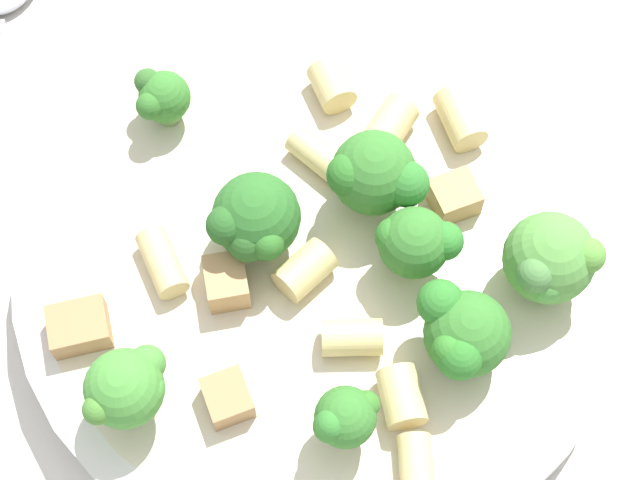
# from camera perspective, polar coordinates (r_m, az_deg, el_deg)

# --- Properties ---
(ground_plane) EXTENTS (2.00, 2.00, 0.00)m
(ground_plane) POSITION_cam_1_polar(r_m,az_deg,el_deg) (0.49, -0.00, -1.93)
(ground_plane) COLOR beige
(pasta_bowl) EXTENTS (0.27, 0.27, 0.03)m
(pasta_bowl) POSITION_cam_1_polar(r_m,az_deg,el_deg) (0.47, -0.00, -1.11)
(pasta_bowl) COLOR silver
(pasta_bowl) RESTS_ON ground_plane
(broccoli_floret_0) EXTENTS (0.03, 0.04, 0.04)m
(broccoli_floret_0) POSITION_cam_1_polar(r_m,az_deg,el_deg) (0.42, -10.26, -7.76)
(broccoli_floret_0) COLOR #9EC175
(broccoli_floret_0) RESTS_ON pasta_bowl
(broccoli_floret_1) EXTENTS (0.04, 0.04, 0.04)m
(broccoli_floret_1) POSITION_cam_1_polar(r_m,az_deg,el_deg) (0.44, 12.18, -1.06)
(broccoli_floret_1) COLOR #9EC175
(broccoli_floret_1) RESTS_ON pasta_bowl
(broccoli_floret_2) EXTENTS (0.02, 0.03, 0.03)m
(broccoli_floret_2) POSITION_cam_1_polar(r_m,az_deg,el_deg) (0.41, 1.27, -9.49)
(broccoli_floret_2) COLOR #9EC175
(broccoli_floret_2) RESTS_ON pasta_bowl
(broccoli_floret_3) EXTENTS (0.04, 0.04, 0.04)m
(broccoli_floret_3) POSITION_cam_1_polar(r_m,az_deg,el_deg) (0.44, -3.55, 1.07)
(broccoli_floret_3) COLOR #84AD60
(broccoli_floret_3) RESTS_ON pasta_bowl
(broccoli_floret_4) EXTENTS (0.04, 0.04, 0.04)m
(broccoli_floret_4) POSITION_cam_1_polar(r_m,az_deg,el_deg) (0.43, 7.60, -4.97)
(broccoli_floret_4) COLOR #84AD60
(broccoli_floret_4) RESTS_ON pasta_bowl
(broccoli_floret_5) EXTENTS (0.03, 0.03, 0.04)m
(broccoli_floret_5) POSITION_cam_1_polar(r_m,az_deg,el_deg) (0.44, 5.10, -0.14)
(broccoli_floret_5) COLOR #9EC175
(broccoli_floret_5) RESTS_ON pasta_bowl
(broccoli_floret_6) EXTENTS (0.03, 0.03, 0.03)m
(broccoli_floret_6) POSITION_cam_1_polar(r_m,az_deg,el_deg) (0.48, -8.47, 7.58)
(broccoli_floret_6) COLOR #84AD60
(broccoli_floret_6) RESTS_ON pasta_bowl
(broccoli_floret_7) EXTENTS (0.04, 0.04, 0.04)m
(broccoli_floret_7) POSITION_cam_1_polar(r_m,az_deg,el_deg) (0.45, 2.91, 3.53)
(broccoli_floret_7) COLOR #84AD60
(broccoli_floret_7) RESTS_ON pasta_bowl
(rigatoni_0) EXTENTS (0.02, 0.03, 0.02)m
(rigatoni_0) POSITION_cam_1_polar(r_m,az_deg,el_deg) (0.45, -0.82, -1.62)
(rigatoni_0) COLOR #E0C67F
(rigatoni_0) RESTS_ON pasta_bowl
(rigatoni_1) EXTENTS (0.03, 0.02, 0.01)m
(rigatoni_1) POSITION_cam_1_polar(r_m,az_deg,el_deg) (0.48, -0.11, 4.52)
(rigatoni_1) COLOR #E0C67F
(rigatoni_1) RESTS_ON pasta_bowl
(rigatoni_2) EXTENTS (0.02, 0.03, 0.02)m
(rigatoni_2) POSITION_cam_1_polar(r_m,az_deg,el_deg) (0.44, 1.72, -5.22)
(rigatoni_2) COLOR #E0C67F
(rigatoni_2) RESTS_ON pasta_bowl
(rigatoni_3) EXTENTS (0.02, 0.02, 0.02)m
(rigatoni_3) POSITION_cam_1_polar(r_m,az_deg,el_deg) (0.49, 0.63, 8.25)
(rigatoni_3) COLOR #E0C67F
(rigatoni_3) RESTS_ON pasta_bowl
(rigatoni_4) EXTENTS (0.03, 0.01, 0.01)m
(rigatoni_4) POSITION_cam_1_polar(r_m,az_deg,el_deg) (0.46, -8.41, -1.19)
(rigatoni_4) COLOR #E0C67F
(rigatoni_4) RESTS_ON pasta_bowl
(rigatoni_5) EXTENTS (0.03, 0.02, 0.02)m
(rigatoni_5) POSITION_cam_1_polar(r_m,az_deg,el_deg) (0.49, 7.48, 6.47)
(rigatoni_5) COLOR #E0C67F
(rigatoni_5) RESTS_ON pasta_bowl
(rigatoni_6) EXTENTS (0.03, 0.02, 0.02)m
(rigatoni_6) POSITION_cam_1_polar(r_m,az_deg,el_deg) (0.43, 4.94, -8.08)
(rigatoni_6) COLOR #E0C67F
(rigatoni_6) RESTS_ON pasta_bowl
(rigatoni_7) EXTENTS (0.03, 0.02, 0.01)m
(rigatoni_7) POSITION_cam_1_polar(r_m,az_deg,el_deg) (0.43, 5.16, -12.01)
(rigatoni_7) COLOR #E0C67F
(rigatoni_7) RESTS_ON pasta_bowl
(rigatoni_8) EXTENTS (0.03, 0.03, 0.02)m
(rigatoni_8) POSITION_cam_1_polar(r_m,az_deg,el_deg) (0.48, 3.61, 5.89)
(rigatoni_8) COLOR #E0C67F
(rigatoni_8) RESTS_ON pasta_bowl
(chicken_chunk_0) EXTENTS (0.02, 0.02, 0.01)m
(chicken_chunk_0) POSITION_cam_1_polar(r_m,az_deg,el_deg) (0.43, -4.96, -8.39)
(chicken_chunk_0) COLOR #A87A4C
(chicken_chunk_0) RESTS_ON pasta_bowl
(chicken_chunk_1) EXTENTS (0.02, 0.02, 0.02)m
(chicken_chunk_1) POSITION_cam_1_polar(r_m,az_deg,el_deg) (0.45, -5.03, -2.21)
(chicken_chunk_1) COLOR tan
(chicken_chunk_1) RESTS_ON pasta_bowl
(chicken_chunk_2) EXTENTS (0.02, 0.02, 0.01)m
(chicken_chunk_2) POSITION_cam_1_polar(r_m,az_deg,el_deg) (0.47, 7.16, 2.31)
(chicken_chunk_2) COLOR tan
(chicken_chunk_2) RESTS_ON pasta_bowl
(chicken_chunk_3) EXTENTS (0.02, 0.03, 0.01)m
(chicken_chunk_3) POSITION_cam_1_polar(r_m,az_deg,el_deg) (0.45, -12.72, -4.54)
(chicken_chunk_3) COLOR #A87A4C
(chicken_chunk_3) RESTS_ON pasta_bowl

